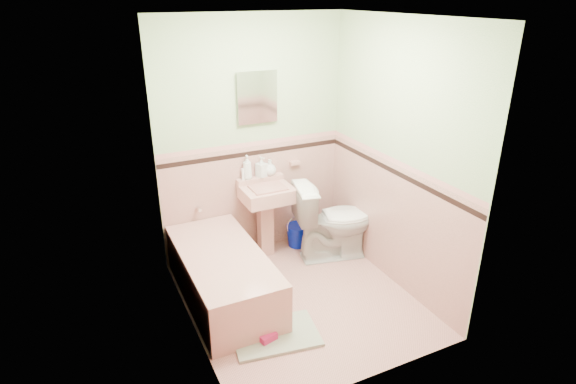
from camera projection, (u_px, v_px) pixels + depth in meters
name	position (u px, v px, depth m)	size (l,w,h in m)	color
floor	(299.00, 299.00, 4.45)	(2.20, 2.20, 0.00)	tan
ceiling	(303.00, 16.00, 3.47)	(2.20, 2.20, 0.00)	white
wall_back	(252.00, 141.00, 4.87)	(2.50, 2.50, 0.00)	beige
wall_front	(378.00, 230.00, 3.05)	(2.50, 2.50, 0.00)	beige
wall_left	(183.00, 196.00, 3.56)	(2.50, 2.50, 0.00)	beige
wall_right	(397.00, 158.00, 4.36)	(2.50, 2.50, 0.00)	beige
wainscot_back	(255.00, 199.00, 5.12)	(2.00, 2.00, 0.00)	tan
wainscot_front	(370.00, 312.00, 3.31)	(2.00, 2.00, 0.00)	tan
wainscot_left	(191.00, 269.00, 3.82)	(2.20, 2.20, 0.00)	tan
wainscot_right	(390.00, 222.00, 4.61)	(2.20, 2.20, 0.00)	tan
accent_back	(253.00, 153.00, 4.91)	(2.00, 2.00, 0.00)	black
accent_front	(375.00, 247.00, 3.11)	(2.00, 2.00, 0.00)	black
accent_left	(187.00, 211.00, 3.62)	(2.20, 2.20, 0.00)	black
accent_right	(395.00, 172.00, 4.40)	(2.20, 2.20, 0.00)	black
cap_back	(253.00, 144.00, 4.87)	(2.00, 2.00, 0.00)	tan
cap_front	(376.00, 233.00, 3.07)	(2.00, 2.00, 0.00)	tan
cap_left	(186.00, 199.00, 3.58)	(2.20, 2.20, 0.00)	tan
cap_right	(395.00, 162.00, 4.36)	(2.20, 2.20, 0.00)	tan
bathtub	(223.00, 277.00, 4.38)	(0.70, 1.50, 0.45)	tan
tub_faucet	(199.00, 208.00, 4.82)	(0.04, 0.04, 0.12)	silver
sink	(267.00, 222.00, 5.02)	(0.51, 0.48, 0.81)	tan
sink_faucet	(261.00, 170.00, 4.93)	(0.02, 0.02, 0.10)	silver
medicine_cabinet	(257.00, 97.00, 4.69)	(0.40, 0.04, 0.50)	white
soap_dish	(295.00, 163.00, 5.14)	(0.11, 0.06, 0.04)	tan
soap_bottle_left	(247.00, 167.00, 4.89)	(0.10, 0.10, 0.26)	#B2B2B2
soap_bottle_mid	(261.00, 167.00, 4.96)	(0.10, 0.10, 0.22)	#B2B2B2
soap_bottle_right	(270.00, 167.00, 5.00)	(0.13, 0.13, 0.17)	#B2B2B2
tube	(243.00, 174.00, 4.90)	(0.04, 0.04, 0.12)	white
toilet	(334.00, 220.00, 5.02)	(0.48, 0.84, 0.86)	white
bucket	(297.00, 235.00, 5.35)	(0.25, 0.25, 0.25)	#0516A1
bath_mat	(275.00, 335.00, 3.96)	(0.71, 0.47, 0.03)	gray
shoe	(269.00, 338.00, 3.87)	(0.14, 0.07, 0.06)	#BF1E59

